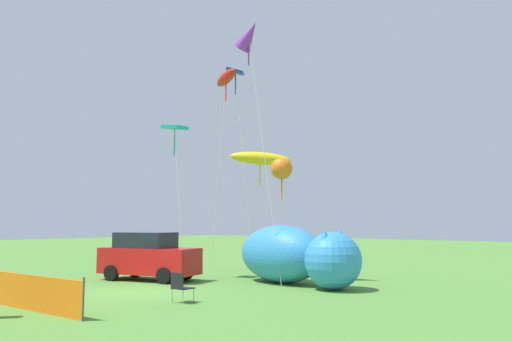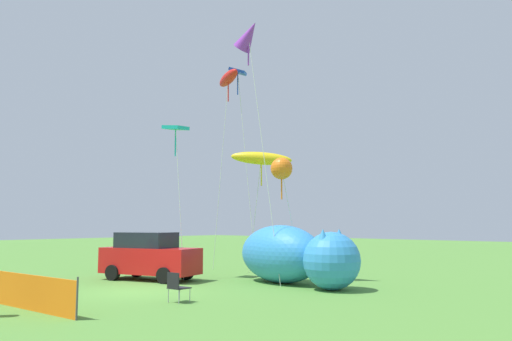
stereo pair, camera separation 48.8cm
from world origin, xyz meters
The scene contains 10 objects.
ground_plane centered at (0.00, 0.00, 0.00)m, with size 120.00×120.00×0.00m, color #548C38.
parked_car centered at (-2.60, 2.49, 1.00)m, with size 4.59×2.79×2.03m.
folding_chair centered at (3.10, -0.54, 0.52)m, with size 0.58×0.58×0.92m.
inflatable_cat centered at (2.91, 5.42, 1.08)m, with size 6.17×3.04×2.34m.
kite_blue_box centered at (-3.27, 8.56, 10.43)m, with size 1.77×1.27×10.96m.
kite_orange_flower centered at (2.12, 5.72, 4.70)m, with size 0.93×1.65×5.17m.
kite_red_lizard centered at (-3.61, 8.14, 10.26)m, with size 2.51×1.69×10.70m.
kite_teal_diamond centered at (-2.36, 3.61, 6.62)m, with size 1.67×1.11×6.90m.
kite_yellow_hero centered at (-0.24, 7.07, 5.46)m, with size 2.85×2.27×5.93m.
kite_purple_delta centered at (1.33, 4.52, 10.32)m, with size 2.35×0.78×11.09m.
Camera 1 is at (15.05, -10.69, 2.42)m, focal length 35.00 mm.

